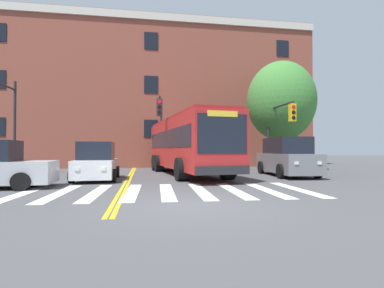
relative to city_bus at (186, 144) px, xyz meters
The scene contains 13 objects.
ground_plane 10.18m from the city_bus, 97.56° to the right, with size 120.00×120.00×0.00m, color #4C4C4F.
crosswalk 7.51m from the city_bus, 103.14° to the right, with size 10.24×4.68×0.01m.
lane_line_yellow_inner 7.86m from the city_bus, 115.47° to the left, with size 0.12×36.00×0.01m, color gold.
lane_line_yellow_outer 7.79m from the city_bus, 114.37° to the left, with size 0.12×36.00×0.01m, color gold.
city_bus is the anchor object (origin of this frame).
car_white_near_lane 5.48m from the city_bus, 151.36° to the right, with size 2.07×4.02×1.84m.
car_grey_far_lane 5.83m from the city_bus, 19.45° to the right, with size 2.47×5.28×2.14m.
car_teal_behind_bus 10.18m from the city_bus, 98.12° to the left, with size 2.42×4.29×1.87m.
traffic_light_near_corner 5.92m from the city_bus, ahead, with size 0.34×3.57×4.53m.
traffic_light_far_corner 10.48m from the city_bus, behind, with size 0.36×2.89×5.63m.
traffic_light_overhead 2.58m from the city_bus, 133.10° to the left, with size 0.57×4.20×4.95m.
street_tree_curbside_large 8.13m from the city_bus, 17.82° to the left, with size 4.99×5.09×7.74m.
building_facade 11.60m from the city_bus, 100.33° to the left, with size 28.43×7.73×12.71m.
Camera 1 is at (-1.14, -7.71, 1.48)m, focal length 28.00 mm.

